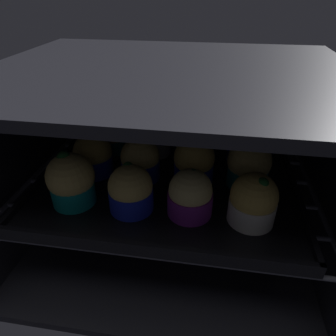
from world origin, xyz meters
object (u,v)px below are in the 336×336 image
at_px(baking_tray, 168,180).
at_px(muffin_row0_col1, 131,190).
at_px(muffin_row1_col2, 194,162).
at_px(muffin_row2_col2, 196,139).
at_px(muffin_row2_col0, 110,134).
at_px(muffin_row0_col2, 190,195).
at_px(muffin_row2_col3, 246,143).
at_px(muffin_row0_col3, 253,201).
at_px(muffin_row1_col0, 93,156).
at_px(muffin_row0_col0, 71,181).
at_px(muffin_row2_col1, 153,136).
at_px(muffin_row1_col1, 140,160).
at_px(muffin_row1_col3, 249,165).

relative_size(baking_tray, muffin_row0_col1, 5.82).
height_order(muffin_row1_col2, muffin_row2_col2, muffin_row1_col2).
xyz_separation_m(muffin_row2_col0, muffin_row2_col2, (0.19, 0.00, 0.00)).
bearing_deg(muffin_row0_col2, muffin_row2_col3, 63.09).
xyz_separation_m(muffin_row0_col1, muffin_row2_col3, (0.19, 0.19, 0.00)).
bearing_deg(muffin_row0_col2, muffin_row0_col3, -1.95).
xyz_separation_m(muffin_row0_col3, muffin_row1_col0, (-0.29, 0.09, -0.00)).
bearing_deg(muffin_row2_col0, muffin_row0_col3, -33.43).
bearing_deg(baking_tray, muffin_row2_col3, 32.87).
xyz_separation_m(muffin_row0_col0, muffin_row2_col0, (0.00, 0.19, -0.00)).
height_order(baking_tray, muffin_row2_col3, muffin_row2_col3).
distance_m(muffin_row0_col2, muffin_row0_col3, 0.10).
relative_size(muffin_row2_col0, muffin_row2_col1, 1.01).
bearing_deg(muffin_row1_col1, muffin_row2_col1, 87.01).
xyz_separation_m(muffin_row0_col0, muffin_row1_col0, (0.00, 0.09, -0.01)).
relative_size(muffin_row0_col1, muffin_row2_col0, 0.94).
bearing_deg(muffin_row1_col3, muffin_row0_col2, -134.45).
bearing_deg(muffin_row0_col0, muffin_row1_col0, 89.20).
bearing_deg(muffin_row2_col2, muffin_row2_col0, -178.82).
relative_size(muffin_row1_col1, muffin_row2_col0, 0.97).
bearing_deg(muffin_row2_col2, muffin_row1_col0, -152.42).
relative_size(baking_tray, muffin_row2_col3, 5.34).
bearing_deg(muffin_row0_col3, muffin_row1_col2, 135.86).
relative_size(muffin_row1_col0, muffin_row1_col1, 0.97).
bearing_deg(muffin_row2_col1, muffin_row0_col0, -117.45).
bearing_deg(muffin_row2_col3, muffin_row2_col1, 179.41).
bearing_deg(muffin_row0_col1, muffin_row0_col3, 0.05).
distance_m(muffin_row2_col0, muffin_row2_col2, 0.19).
height_order(muffin_row0_col0, muffin_row1_col2, muffin_row0_col0).
height_order(muffin_row0_col1, muffin_row2_col2, muffin_row2_col2).
bearing_deg(muffin_row0_col3, muffin_row2_col2, 117.52).
bearing_deg(muffin_row0_col0, muffin_row0_col1, -1.13).
distance_m(muffin_row1_col2, muffin_row2_col3, 0.14).
height_order(muffin_row0_col0, muffin_row2_col2, muffin_row0_col0).
xyz_separation_m(muffin_row1_col1, muffin_row1_col2, (0.10, 0.00, 0.00)).
height_order(muffin_row0_col2, muffin_row1_col3, muffin_row1_col3).
xyz_separation_m(muffin_row0_col0, muffin_row1_col1, (0.09, 0.09, -0.01)).
relative_size(baking_tray, muffin_row1_col1, 5.62).
xyz_separation_m(muffin_row1_col2, muffin_row2_col0, (-0.19, 0.09, -0.00)).
bearing_deg(muffin_row1_col2, muffin_row1_col1, -178.88).
distance_m(muffin_row1_col3, muffin_row2_col3, 0.09).
xyz_separation_m(muffin_row0_col1, muffin_row2_col1, (-0.00, 0.19, 0.00)).
distance_m(muffin_row1_col1, muffin_row2_col0, 0.13).
bearing_deg(muffin_row0_col0, muffin_row0_col3, -0.36).
bearing_deg(muffin_row2_col2, muffin_row0_col0, -134.72).
bearing_deg(muffin_row2_col0, muffin_row1_col3, -17.42).
bearing_deg(muffin_row2_col2, muffin_row1_col1, -133.65).
relative_size(baking_tray, muffin_row1_col3, 5.16).
xyz_separation_m(muffin_row0_col1, muffin_row1_col2, (0.09, 0.09, 0.01)).
bearing_deg(muffin_row2_col0, muffin_row0_col2, -44.17).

